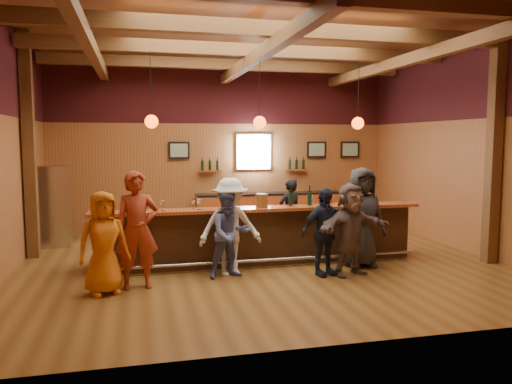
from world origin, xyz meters
TOP-DOWN VIEW (x-y plane):
  - room at (0.00, 0.06)m, footprint 9.04×9.00m
  - bar_counter at (0.02, 0.15)m, footprint 6.30×1.07m
  - back_bar_cabinet at (1.20, 3.72)m, footprint 4.00×0.52m
  - window at (0.80, 3.95)m, footprint 0.95×0.09m
  - framed_pictures at (1.67, 3.94)m, footprint 5.35×0.05m
  - wine_shelves at (0.80, 3.88)m, footprint 3.00×0.18m
  - pendant_lights at (0.00, 0.00)m, footprint 4.24×0.24m
  - stainless_fridge at (-4.10, 2.60)m, footprint 0.70×0.70m
  - customer_orange at (-2.80, -1.34)m, footprint 0.90×0.73m
  - customer_redvest at (-2.29, -1.15)m, footprint 0.73×0.51m
  - customer_denim at (-0.74, -0.86)m, footprint 0.84×0.71m
  - customer_white at (-0.70, -0.70)m, footprint 1.15×0.71m
  - customer_navy at (0.88, -1.13)m, footprint 0.97×0.60m
  - customer_brown at (1.34, -1.22)m, footprint 1.59×0.89m
  - customer_dark at (1.79, -0.70)m, footprint 0.93×0.62m
  - bartender at (0.99, 1.22)m, footprint 0.64×0.52m
  - ice_bucket at (-0.00, -0.19)m, footprint 0.24×0.24m
  - bottle_a at (0.59, -0.12)m, footprint 0.07×0.07m
  - bottle_b at (0.97, -0.11)m, footprint 0.08×0.08m
  - glass_a at (-2.83, -0.21)m, footprint 0.07×0.07m
  - glass_b at (-1.85, -0.24)m, footprint 0.09×0.09m
  - glass_c at (-1.28, -0.08)m, footprint 0.07×0.07m
  - glass_d at (-1.18, -0.23)m, footprint 0.09×0.09m
  - glass_e at (-0.50, -0.17)m, footprint 0.08×0.08m
  - glass_f at (1.02, -0.12)m, footprint 0.09×0.09m
  - glass_g at (1.38, -0.09)m, footprint 0.08×0.08m
  - glass_h at (2.07, -0.18)m, footprint 0.08×0.08m

SIDE VIEW (x-z plane):
  - back_bar_cabinet at x=1.20m, z-range 0.00..0.95m
  - bar_counter at x=0.02m, z-range -0.03..1.08m
  - customer_denim at x=-0.74m, z-range 0.00..1.52m
  - bartender at x=0.99m, z-range 0.00..1.52m
  - customer_navy at x=0.88m, z-range 0.00..1.54m
  - customer_orange at x=-2.80m, z-range 0.00..1.60m
  - customer_brown at x=1.34m, z-range 0.00..1.63m
  - customer_white at x=-0.70m, z-range 0.00..1.72m
  - stainless_fridge at x=-4.10m, z-range 0.00..1.80m
  - customer_dark at x=1.79m, z-range 0.00..1.87m
  - customer_redvest at x=-2.29m, z-range 0.00..1.89m
  - glass_c at x=-1.28m, z-range 1.14..1.30m
  - glass_a at x=-2.83m, z-range 1.15..1.31m
  - glass_g at x=1.38m, z-range 1.15..1.32m
  - bottle_a at x=0.59m, z-range 1.08..1.39m
  - glass_h at x=2.07m, z-range 1.15..1.33m
  - ice_bucket at x=0.00m, z-range 1.11..1.37m
  - glass_e at x=-0.50m, z-range 1.15..1.34m
  - glass_f at x=1.02m, z-range 1.15..1.34m
  - glass_b at x=-1.85m, z-range 1.15..1.35m
  - glass_d at x=-1.18m, z-range 1.15..1.35m
  - bottle_b at x=0.97m, z-range 1.07..1.46m
  - wine_shelves at x=0.80m, z-range 1.47..1.77m
  - window at x=0.80m, z-range 1.57..2.52m
  - framed_pictures at x=1.67m, z-range 1.88..2.33m
  - pendant_lights at x=0.00m, z-range 2.02..3.39m
  - room at x=0.00m, z-range 0.95..5.47m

